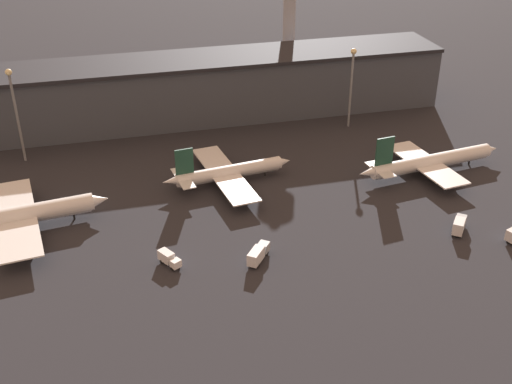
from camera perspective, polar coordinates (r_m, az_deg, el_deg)
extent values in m
plane|color=#26262B|center=(140.48, 0.11, -5.96)|extent=(600.00, 600.00, 0.00)
cube|color=#3D424C|center=(207.91, -5.69, 8.93)|extent=(162.84, 20.08, 18.90)
cube|color=black|center=(204.68, -5.83, 11.57)|extent=(162.84, 22.08, 1.20)
cylinder|color=white|center=(158.18, -20.03, -1.86)|extent=(32.55, 8.28, 4.17)
cylinder|color=#ADB2B7|center=(158.54, -19.99, -2.09)|extent=(30.87, 7.46, 3.54)
cone|color=white|center=(158.85, -13.85, -0.71)|extent=(5.47, 4.57, 3.96)
cube|color=white|center=(158.47, -20.58, -2.13)|extent=(13.85, 37.94, 0.36)
cylinder|color=gray|center=(168.23, -20.40, -0.76)|extent=(4.84, 2.86, 2.29)
cylinder|color=gray|center=(150.20, -19.86, -4.43)|extent=(4.84, 2.86, 2.29)
cylinder|color=black|center=(159.88, -15.87, -2.05)|extent=(0.50, 0.50, 1.87)
cylinder|color=black|center=(161.15, -20.46, -2.60)|extent=(0.50, 0.50, 1.87)
cylinder|color=black|center=(158.26, -20.38, -3.19)|extent=(0.50, 0.50, 1.87)
cylinder|color=white|center=(169.27, -2.36, 1.85)|extent=(29.10, 7.08, 3.40)
cylinder|color=#ADB2B7|center=(169.54, -2.36, 1.67)|extent=(27.60, 6.39, 2.89)
cone|color=white|center=(174.45, 2.43, 2.72)|extent=(4.46, 3.72, 3.23)
cone|color=white|center=(165.23, -7.47, 0.98)|extent=(5.42, 3.52, 2.89)
cube|color=#1E4738|center=(163.77, -6.40, 2.71)|extent=(4.77, 1.01, 6.89)
cube|color=white|center=(165.74, -6.50, 1.24)|extent=(4.94, 12.56, 0.24)
cube|color=white|center=(169.05, -2.82, 1.64)|extent=(11.78, 34.64, 0.36)
cylinder|color=gray|center=(177.87, -3.57, 2.66)|extent=(3.94, 2.33, 1.87)
cylinder|color=gray|center=(161.98, -1.40, -0.12)|extent=(3.94, 2.33, 1.87)
cylinder|color=black|center=(173.64, 0.80, 1.70)|extent=(0.50, 0.50, 1.53)
cylinder|color=black|center=(171.13, -2.95, 1.23)|extent=(0.50, 0.50, 1.53)
cylinder|color=black|center=(168.86, -2.65, 0.83)|extent=(0.50, 0.50, 1.53)
cylinder|color=white|center=(180.41, 15.36, 2.68)|extent=(37.07, 8.43, 3.71)
cylinder|color=#ADB2B7|center=(180.69, 15.33, 2.50)|extent=(35.17, 7.64, 3.16)
cone|color=white|center=(192.21, 20.08, 3.58)|extent=(4.87, 4.07, 3.53)
cone|color=white|center=(169.83, 9.98, 1.72)|extent=(5.93, 3.85, 3.16)
cube|color=#1E4738|center=(169.59, 11.37, 3.58)|extent=(5.21, 1.07, 7.65)
cube|color=white|center=(171.44, 10.99, 2.00)|extent=(4.97, 10.42, 0.24)
cube|color=white|center=(179.57, 14.86, 2.46)|extent=(11.68, 28.68, 0.36)
cylinder|color=gray|center=(186.29, 13.72, 3.17)|extent=(4.31, 2.55, 2.04)
cylinder|color=gray|center=(175.36, 16.56, 1.07)|extent=(4.31, 2.55, 2.04)
cylinder|color=black|center=(189.18, 18.42, 2.56)|extent=(0.50, 0.50, 1.67)
cylinder|color=black|center=(181.59, 14.51, 2.03)|extent=(0.50, 0.50, 1.67)
cylinder|color=black|center=(179.50, 15.04, 1.62)|extent=(0.50, 0.50, 1.67)
cube|color=#9EA3A8|center=(141.15, 0.68, -4.91)|extent=(3.21, 3.23, 2.04)
cube|color=silver|center=(137.71, 0.00, -5.71)|extent=(4.75, 5.23, 2.72)
cylinder|color=black|center=(141.96, 0.32, -5.32)|extent=(0.99, 1.05, 0.90)
cylinder|color=black|center=(141.43, 0.95, -5.47)|extent=(0.99, 1.05, 0.90)
cylinder|color=black|center=(138.15, -0.49, -6.41)|extent=(0.99, 1.05, 0.90)
cylinder|color=black|center=(137.62, 0.15, -6.57)|extent=(0.99, 1.05, 0.90)
cube|color=#9EA3A8|center=(158.05, 17.76, -2.38)|extent=(3.09, 3.05, 2.19)
cube|color=silver|center=(154.67, 17.58, -2.92)|extent=(4.47, 4.76, 2.92)
cylinder|color=black|center=(158.61, 17.37, -2.77)|extent=(1.01, 1.06, 0.90)
cylinder|color=black|center=(158.51, 17.98, -2.90)|extent=(1.01, 1.06, 0.90)
cylinder|color=black|center=(154.84, 17.12, -3.56)|extent=(1.01, 1.06, 0.90)
cylinder|color=black|center=(154.74, 17.74, -3.69)|extent=(1.01, 1.06, 0.90)
cube|color=white|center=(137.44, -7.15, -6.31)|extent=(2.64, 2.55, 1.69)
cube|color=silver|center=(139.40, -7.98, -5.67)|extent=(3.59, 4.18, 2.25)
cylinder|color=black|center=(138.57, -6.92, -6.53)|extent=(0.89, 1.03, 0.90)
cylinder|color=black|center=(137.84, -7.42, -6.78)|extent=(0.89, 1.03, 0.90)
cylinder|color=black|center=(141.07, -7.89, -5.88)|extent=(0.89, 1.03, 0.90)
cylinder|color=black|center=(140.36, -8.38, -6.13)|extent=(0.89, 1.03, 0.90)
cylinder|color=black|center=(156.79, 21.51, -3.96)|extent=(1.07, 0.92, 0.90)
cylinder|color=slate|center=(188.69, -20.43, 6.11)|extent=(0.70, 0.70, 25.39)
sphere|color=beige|center=(184.31, -21.14, 9.90)|extent=(1.80, 1.80, 1.80)
cylinder|color=slate|center=(202.39, 8.42, 8.90)|extent=(0.70, 0.70, 23.60)
sphere|color=beige|center=(198.51, 8.68, 12.25)|extent=(1.80, 1.80, 1.80)
cylinder|color=#99999E|center=(239.48, 2.95, 14.48)|extent=(4.40, 4.40, 40.65)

